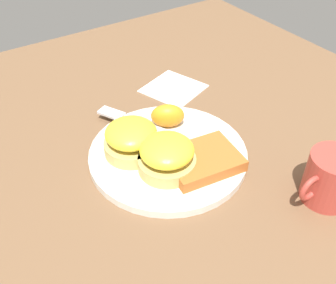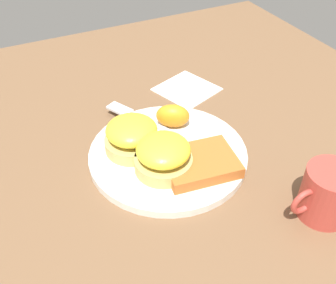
% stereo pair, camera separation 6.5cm
% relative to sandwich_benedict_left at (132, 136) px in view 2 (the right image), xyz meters
% --- Properties ---
extents(ground_plane, '(1.10, 1.10, 0.00)m').
position_rel_sandwich_benedict_left_xyz_m(ground_plane, '(-0.05, 0.03, -0.04)').
color(ground_plane, brown).
extents(plate, '(0.27, 0.27, 0.01)m').
position_rel_sandwich_benedict_left_xyz_m(plate, '(-0.05, 0.03, -0.03)').
color(plate, silver).
rests_on(plate, ground_plane).
extents(sandwich_benedict_left, '(0.09, 0.09, 0.06)m').
position_rel_sandwich_benedict_left_xyz_m(sandwich_benedict_left, '(0.00, 0.00, 0.00)').
color(sandwich_benedict_left, tan).
rests_on(sandwich_benedict_left, plate).
extents(sandwich_benedict_right, '(0.09, 0.09, 0.06)m').
position_rel_sandwich_benedict_left_xyz_m(sandwich_benedict_right, '(-0.03, 0.07, 0.00)').
color(sandwich_benedict_right, tan).
rests_on(sandwich_benedict_right, plate).
extents(hashbrown_patty, '(0.13, 0.10, 0.02)m').
position_rel_sandwich_benedict_left_xyz_m(hashbrown_patty, '(-0.08, 0.09, -0.02)').
color(hashbrown_patty, '#B25D26').
rests_on(hashbrown_patty, plate).
extents(orange_wedge, '(0.07, 0.06, 0.04)m').
position_rel_sandwich_benedict_left_xyz_m(orange_wedge, '(-0.09, -0.03, -0.01)').
color(orange_wedge, orange).
rests_on(orange_wedge, plate).
extents(fork, '(0.13, 0.22, 0.00)m').
position_rel_sandwich_benedict_left_xyz_m(fork, '(-0.06, -0.05, -0.03)').
color(fork, silver).
rests_on(fork, plate).
extents(cup, '(0.10, 0.08, 0.08)m').
position_rel_sandwich_benedict_left_xyz_m(cup, '(-0.20, 0.24, -0.00)').
color(cup, '#B23D33').
rests_on(cup, ground_plane).
extents(napkin, '(0.14, 0.14, 0.00)m').
position_rel_sandwich_benedict_left_xyz_m(napkin, '(-0.18, -0.14, -0.04)').
color(napkin, white).
rests_on(napkin, ground_plane).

